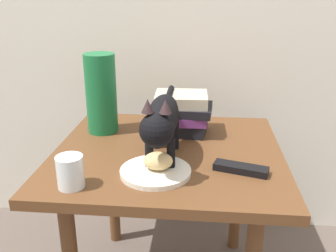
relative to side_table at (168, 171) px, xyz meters
name	(u,v)px	position (x,y,z in m)	size (l,w,h in m)	color
side_table	(168,171)	(0.00, 0.00, 0.00)	(0.71, 0.67, 0.54)	brown
plate	(156,172)	(-0.02, -0.17, 0.08)	(0.20, 0.20, 0.01)	silver
bread_roll	(158,161)	(-0.01, -0.16, 0.11)	(0.08, 0.06, 0.05)	#E0BC7A
cat	(162,120)	(-0.01, -0.09, 0.21)	(0.09, 0.48, 0.23)	black
book_stack	(182,113)	(0.04, 0.16, 0.15)	(0.20, 0.16, 0.14)	black
green_vase	(101,94)	(-0.25, 0.14, 0.21)	(0.11, 0.11, 0.28)	#196B38
candle_jar	(70,173)	(-0.23, -0.26, 0.11)	(0.07, 0.07, 0.08)	silver
tv_remote	(241,169)	(0.22, -0.13, 0.08)	(0.15, 0.04, 0.02)	black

